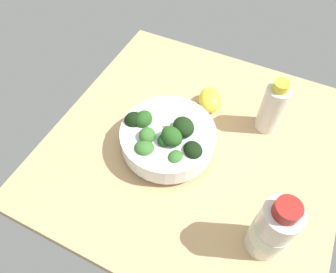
# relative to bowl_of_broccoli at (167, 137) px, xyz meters

# --- Properties ---
(ground_plane) EXTENTS (0.63, 0.63, 0.04)m
(ground_plane) POSITION_rel_bowl_of_broccoli_xyz_m (-0.04, 0.05, -0.06)
(ground_plane) COLOR tan
(bowl_of_broccoli) EXTENTS (0.20, 0.21, 0.10)m
(bowl_of_broccoli) POSITION_rel_bowl_of_broccoli_xyz_m (0.00, 0.00, 0.00)
(bowl_of_broccoli) COLOR white
(bowl_of_broccoli) RESTS_ON ground_plane
(lemon_wedge) EXTENTS (0.09, 0.08, 0.04)m
(lemon_wedge) POSITION_rel_bowl_of_broccoli_xyz_m (-0.16, 0.04, -0.02)
(lemon_wedge) COLOR yellow
(lemon_wedge) RESTS_ON ground_plane
(bottle_tall) EXTENTS (0.06, 0.06, 0.16)m
(bottle_tall) POSITION_rel_bowl_of_broccoli_xyz_m (0.11, 0.25, 0.03)
(bottle_tall) COLOR beige
(bottle_tall) RESTS_ON ground_plane
(bottle_short) EXTENTS (0.05, 0.05, 0.14)m
(bottle_short) POSITION_rel_bowl_of_broccoli_xyz_m (-0.16, 0.18, 0.02)
(bottle_short) COLOR beige
(bottle_short) RESTS_ON ground_plane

